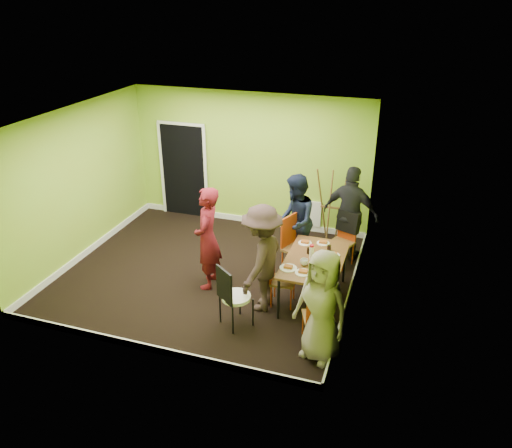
{
  "coord_description": "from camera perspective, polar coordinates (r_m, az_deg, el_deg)",
  "views": [
    {
      "loc": [
        3.19,
        -7.04,
        4.62
      ],
      "look_at": [
        0.88,
        0.0,
        1.1
      ],
      "focal_mm": 35.0,
      "sensor_mm": 36.0,
      "label": 1
    }
  ],
  "objects": [
    {
      "name": "thermos",
      "position": [
        7.86,
        6.36,
        -3.3
      ],
      "size": [
        0.07,
        0.07,
        0.22
      ],
      "primitive_type": "cylinder",
      "color": "white",
      "rests_on": "dining_table"
    },
    {
      "name": "chair_bentwood",
      "position": [
        7.37,
        -2.77,
        -7.99
      ],
      "size": [
        0.55,
        0.55,
        1.02
      ],
      "rotation": [
        0.0,
        0.0,
        -0.65
      ],
      "color": "black",
      "rests_on": "ground"
    },
    {
      "name": "person_standing",
      "position": [
        8.24,
        -5.56,
        -1.64
      ],
      "size": [
        0.52,
        0.71,
        1.77
      ],
      "primitive_type": "imported",
      "rotation": [
        0.0,
        0.0,
        -1.41
      ],
      "color": "#5D1018",
      "rests_on": "ground"
    },
    {
      "name": "plate_wall_front",
      "position": [
        7.69,
        8.24,
        -5.03
      ],
      "size": [
        0.26,
        0.26,
        0.01
      ],
      "primitive_type": "cylinder",
      "color": "white",
      "rests_on": "dining_table"
    },
    {
      "name": "blue_bottle",
      "position": [
        7.59,
        7.76,
        -4.71
      ],
      "size": [
        0.08,
        0.08,
        0.18
      ],
      "primitive_type": "cylinder",
      "color": "blue",
      "rests_on": "dining_table"
    },
    {
      "name": "glass_mid",
      "position": [
        8.05,
        6.03,
        -3.04
      ],
      "size": [
        0.06,
        0.06,
        0.1
      ],
      "primitive_type": "cylinder",
      "color": "black",
      "rests_on": "dining_table"
    },
    {
      "name": "plate_near_right",
      "position": [
        7.63,
        3.7,
        -5.04
      ],
      "size": [
        0.27,
        0.27,
        0.01
      ],
      "primitive_type": "cylinder",
      "color": "white",
      "rests_on": "dining_table"
    },
    {
      "name": "plate_far_front",
      "position": [
        7.53,
        5.39,
        -5.56
      ],
      "size": [
        0.24,
        0.24,
        0.01
      ],
      "primitive_type": "cylinder",
      "color": "white",
      "rests_on": "dining_table"
    },
    {
      "name": "easel",
      "position": [
        9.87,
        8.54,
        2.04
      ],
      "size": [
        0.61,
        0.57,
        1.52
      ],
      "color": "brown",
      "rests_on": "ground"
    },
    {
      "name": "chair_left_far",
      "position": [
        8.71,
        4.36,
        -2.11
      ],
      "size": [
        0.58,
        0.58,
        1.07
      ],
      "rotation": [
        0.0,
        0.0,
        -1.95
      ],
      "color": "#C24112",
      "rests_on": "ground"
    },
    {
      "name": "plate_wall_back",
      "position": [
        8.06,
        8.75,
        -3.55
      ],
      "size": [
        0.24,
        0.24,
        0.01
      ],
      "primitive_type": "cylinder",
      "color": "white",
      "rests_on": "dining_table"
    },
    {
      "name": "person_left_far",
      "position": [
        8.89,
        4.5,
        0.32
      ],
      "size": [
        0.85,
        0.98,
        1.72
      ],
      "primitive_type": "imported",
      "rotation": [
        0.0,
        0.0,
        -1.3
      ],
      "color": "black",
      "rests_on": "ground"
    },
    {
      "name": "room_walls",
      "position": [
        8.59,
        -5.63,
        0.27
      ],
      "size": [
        5.04,
        4.54,
        2.82
      ],
      "color": "#95B72F",
      "rests_on": "ground"
    },
    {
      "name": "glass_back",
      "position": [
        8.18,
        8.35,
        -2.72
      ],
      "size": [
        0.06,
        0.06,
        0.1
      ],
      "primitive_type": "cylinder",
      "color": "black",
      "rests_on": "dining_table"
    },
    {
      "name": "plate_far_back",
      "position": [
        8.41,
        7.68,
        -2.17
      ],
      "size": [
        0.21,
        0.21,
        0.01
      ],
      "primitive_type": "cylinder",
      "color": "white",
      "rests_on": "dining_table"
    },
    {
      "name": "orange_bottle",
      "position": [
        8.09,
        6.21,
        -3.02
      ],
      "size": [
        0.04,
        0.04,
        0.07
      ],
      "primitive_type": "cylinder",
      "color": "#C24112",
      "rests_on": "dining_table"
    },
    {
      "name": "cup_b",
      "position": [
        7.94,
        7.52,
        -3.58
      ],
      "size": [
        0.1,
        0.1,
        0.1
      ],
      "primitive_type": "imported",
      "color": "white",
      "rests_on": "dining_table"
    },
    {
      "name": "person_front_end",
      "position": [
        6.72,
        7.55,
        -9.32
      ],
      "size": [
        0.93,
        0.78,
        1.62
      ],
      "primitive_type": "imported",
      "rotation": [
        0.0,
        0.0,
        -0.4
      ],
      "color": "gray",
      "rests_on": "ground"
    },
    {
      "name": "chair_back_end",
      "position": [
        9.15,
        10.33,
        -0.34
      ],
      "size": [
        0.55,
        0.6,
        1.0
      ],
      "rotation": [
        0.0,
        0.0,
        2.76
      ],
      "color": "#C24112",
      "rests_on": "ground"
    },
    {
      "name": "glass_front",
      "position": [
        7.5,
        6.51,
        -5.42
      ],
      "size": [
        0.07,
        0.07,
        0.09
      ],
      "primitive_type": "cylinder",
      "color": "black",
      "rests_on": "dining_table"
    },
    {
      "name": "person_back_end",
      "position": [
        9.23,
        10.78,
        1.14
      ],
      "size": [
        1.12,
        0.66,
        1.79
      ],
      "primitive_type": "imported",
      "rotation": [
        0.0,
        0.0,
        2.92
      ],
      "color": "black",
      "rests_on": "ground"
    },
    {
      "name": "chair_front_end",
      "position": [
        7.11,
        6.99,
        -10.29
      ],
      "size": [
        0.47,
        0.47,
        0.87
      ],
      "rotation": [
        0.0,
        0.0,
        0.37
      ],
      "color": "#C24112",
      "rests_on": "ground"
    },
    {
      "name": "ground",
      "position": [
        9.01,
        -5.33,
        -5.56
      ],
      "size": [
        5.0,
        5.0,
        0.0
      ],
      "primitive_type": "plane",
      "color": "black",
      "rests_on": "ground"
    },
    {
      "name": "dining_table",
      "position": [
        7.96,
        6.7,
        -4.32
      ],
      "size": [
        0.9,
        1.5,
        0.75
      ],
      "color": "black",
      "rests_on": "ground"
    },
    {
      "name": "person_left_near",
      "position": [
        7.63,
        0.68,
        -3.97
      ],
      "size": [
        0.75,
        1.18,
        1.74
      ],
      "primitive_type": "imported",
      "rotation": [
        0.0,
        0.0,
        -1.66
      ],
      "color": "#322221",
      "rests_on": "ground"
    },
    {
      "name": "plate_near_left",
      "position": [
        8.38,
        5.62,
        -2.17
      ],
      "size": [
        0.22,
        0.22,
        0.01
      ],
      "primitive_type": "cylinder",
      "color": "white",
      "rests_on": "dining_table"
    },
    {
      "name": "cup_a",
      "position": [
        7.72,
        5.53,
        -4.36
      ],
      "size": [
        0.12,
        0.12,
        0.1
      ],
      "primitive_type": "imported",
      "color": "white",
      "rests_on": "dining_table"
    },
    {
      "name": "chair_left_near",
      "position": [
        7.91,
        2.57,
        -5.92
      ],
      "size": [
        0.41,
        0.41,
        0.9
      ],
      "rotation": [
        0.0,
        0.0,
        -1.47
      ],
      "color": "#C24112",
      "rests_on": "ground"
    }
  ]
}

